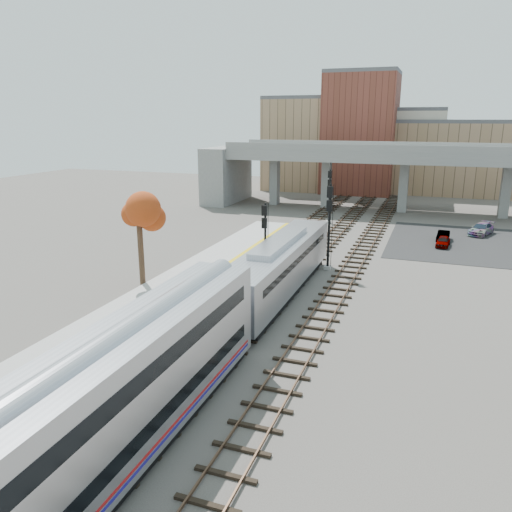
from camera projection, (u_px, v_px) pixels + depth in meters
The scene contains 16 objects.
ground at pixel (238, 322), 32.51m from camera, with size 160.00×160.00×0.00m, color #47423D.
platform at pixel (142, 306), 34.85m from camera, with size 4.50×60.00×0.35m, color #9E9E99.
yellow_strip at pixel (166, 307), 34.18m from camera, with size 0.70×60.00×0.01m, color yellow.
tracks at pixel (301, 270), 43.51m from camera, with size 10.70×95.00×0.25m.
overpass at pixel (389, 170), 70.11m from camera, with size 54.00×12.00×9.50m.
buildings_far at pixel (381, 146), 90.30m from camera, with size 43.00×21.00×20.60m.
parking_lot at pixel (457, 242), 53.28m from camera, with size 14.00×18.00×0.04m, color black.
locomotive at pixel (280, 266), 36.86m from camera, with size 3.02×19.05×4.10m.
coach at pixel (73, 438), 16.24m from camera, with size 3.03×25.00×5.00m.
signal_mast_near at pixel (265, 245), 39.85m from camera, with size 0.60×0.64×6.43m.
signal_mast_mid at pixel (329, 227), 42.84m from camera, with size 0.60×0.64×7.50m.
signal_mast_far at pixel (329, 198), 62.18m from camera, with size 0.60×0.64×6.73m.
tree at pixel (139, 218), 38.11m from camera, with size 3.60×3.60×7.34m.
car_a at pixel (443, 241), 51.41m from camera, with size 1.26×3.12×1.06m, color #99999E.
car_b at pixel (443, 236), 53.80m from camera, with size 1.13×3.24×1.07m, color #99999E.
car_c at pixel (481, 229), 56.63m from camera, with size 1.83×4.50×1.30m, color #99999E.
Camera 1 is at (11.40, -27.97, 12.86)m, focal length 35.00 mm.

